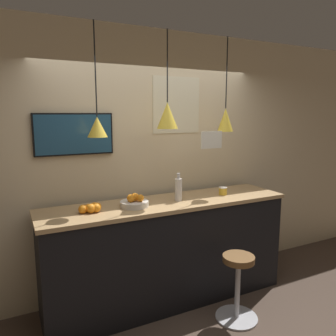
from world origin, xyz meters
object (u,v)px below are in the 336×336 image
Objects in this scene: juice_bottle at (178,189)px; spread_jar at (223,191)px; fruit_bowl at (135,202)px; mounted_tv at (74,134)px; bar_stool at (238,281)px.

spread_jar is at bearing -0.00° from juice_bottle.
fruit_bowl is 0.90m from mounted_tv.
mounted_tv is (-0.47, 0.41, 0.65)m from fruit_bowl.
juice_bottle is 0.38× the size of mounted_tv.
fruit_bowl is 0.95× the size of juice_bottle.
juice_bottle is (-0.35, 0.58, 0.83)m from bar_stool.
spread_jar is at bearing -14.74° from mounted_tv.
mounted_tv reaches higher than bar_stool.
bar_stool is at bearing -58.89° from juice_bottle.
bar_stool is at bearing -36.82° from mounted_tv.
juice_bottle reaches higher than fruit_bowl.
bar_stool is 0.85× the size of mounted_tv.
fruit_bowl is 0.49m from juice_bottle.
fruit_bowl is at bearing -179.78° from spread_jar.
juice_bottle is 3.19× the size of spread_jar.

